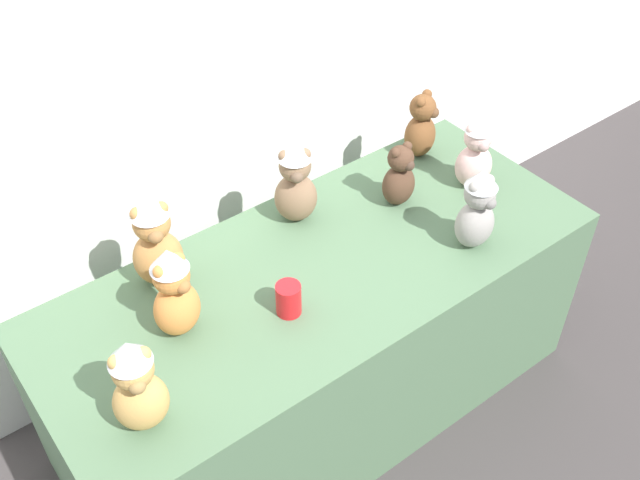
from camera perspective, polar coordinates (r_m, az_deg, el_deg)
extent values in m
plane|color=#3D3838|center=(2.92, 3.08, -15.54)|extent=(10.00, 10.00, 0.00)
cube|color=white|center=(2.59, -8.99, 14.81)|extent=(7.00, 0.08, 2.60)
cube|color=#4C6B4C|center=(2.73, 0.00, -7.77)|extent=(1.93, 0.79, 0.75)
ellipsoid|color=brown|center=(2.93, 7.70, 7.97)|extent=(0.18, 0.17, 0.17)
sphere|color=brown|center=(2.87, 7.93, 10.08)|extent=(0.10, 0.10, 0.10)
sphere|color=brown|center=(2.82, 7.77, 10.48)|extent=(0.04, 0.04, 0.04)
sphere|color=brown|center=(2.87, 8.25, 11.05)|extent=(0.04, 0.04, 0.04)
sphere|color=brown|center=(2.86, 8.74, 9.69)|extent=(0.04, 0.04, 0.04)
ellipsoid|color=#7F6047|center=(2.59, -1.87, 3.29)|extent=(0.19, 0.18, 0.19)
sphere|color=#7F6047|center=(2.50, -1.94, 5.74)|extent=(0.11, 0.11, 0.11)
sphere|color=#7F6047|center=(2.48, -2.76, 6.48)|extent=(0.04, 0.04, 0.04)
sphere|color=#7F6047|center=(2.48, -1.17, 6.62)|extent=(0.04, 0.04, 0.04)
sphere|color=brown|center=(2.47, -1.80, 4.91)|extent=(0.05, 0.05, 0.05)
cone|color=silver|center=(2.46, -1.98, 6.99)|extent=(0.12, 0.12, 0.07)
ellipsoid|color=tan|center=(2.04, -13.62, -12.01)|extent=(0.18, 0.16, 0.18)
sphere|color=tan|center=(1.94, -14.25, -9.63)|extent=(0.11, 0.11, 0.11)
sphere|color=tan|center=(1.91, -15.47, -9.09)|extent=(0.04, 0.04, 0.04)
sphere|color=tan|center=(1.91, -13.47, -8.56)|extent=(0.04, 0.04, 0.04)
sphere|color=olive|center=(1.92, -13.92, -10.84)|extent=(0.05, 0.05, 0.05)
cone|color=silver|center=(1.89, -14.59, -8.38)|extent=(0.12, 0.12, 0.07)
ellipsoid|color=#D17F3D|center=(2.24, -10.95, -5.20)|extent=(0.17, 0.16, 0.18)
sphere|color=#D17F3D|center=(2.15, -11.41, -2.75)|extent=(0.11, 0.11, 0.11)
sphere|color=#D17F3D|center=(2.10, -12.24, -2.42)|extent=(0.04, 0.04, 0.04)
sphere|color=#D17F3D|center=(2.13, -10.89, -1.44)|extent=(0.04, 0.04, 0.04)
sphere|color=#A06536|center=(2.13, -10.54, -3.50)|extent=(0.05, 0.05, 0.05)
cone|color=silver|center=(2.10, -11.65, -1.47)|extent=(0.11, 0.11, 0.07)
ellipsoid|color=beige|center=(2.80, 11.73, 5.61)|extent=(0.17, 0.16, 0.17)
sphere|color=beige|center=(2.73, 12.10, 7.75)|extent=(0.10, 0.10, 0.10)
sphere|color=beige|center=(2.70, 11.61, 8.36)|extent=(0.04, 0.04, 0.04)
sphere|color=beige|center=(2.72, 12.82, 8.54)|extent=(0.04, 0.04, 0.04)
sphere|color=#A88783|center=(2.71, 12.47, 7.08)|extent=(0.04, 0.04, 0.04)
cone|color=silver|center=(2.70, 12.28, 8.83)|extent=(0.11, 0.11, 0.07)
ellipsoid|color=gray|center=(2.54, 11.81, 1.21)|extent=(0.14, 0.12, 0.18)
sphere|color=gray|center=(2.46, 12.23, 3.50)|extent=(0.11, 0.11, 0.11)
sphere|color=gray|center=(2.41, 11.84, 3.97)|extent=(0.04, 0.04, 0.04)
sphere|color=gray|center=(2.45, 12.88, 4.52)|extent=(0.04, 0.04, 0.04)
sphere|color=slate|center=(2.44, 12.95, 2.80)|extent=(0.04, 0.04, 0.04)
cone|color=silver|center=(2.42, 12.44, 4.66)|extent=(0.11, 0.11, 0.07)
ellipsoid|color=#4C3323|center=(2.68, 6.06, 4.25)|extent=(0.14, 0.12, 0.16)
sphere|color=#4C3323|center=(2.61, 6.25, 6.27)|extent=(0.09, 0.09, 0.09)
sphere|color=#4C3323|center=(2.57, 5.86, 6.69)|extent=(0.04, 0.04, 0.04)
sphere|color=#4C3323|center=(2.61, 6.75, 7.18)|extent=(0.04, 0.04, 0.04)
sphere|color=#412E23|center=(2.59, 6.88, 5.73)|extent=(0.04, 0.04, 0.04)
ellipsoid|color=#B27A42|center=(2.40, -12.35, -1.34)|extent=(0.19, 0.17, 0.20)
sphere|color=#B27A42|center=(2.31, -12.87, 1.29)|extent=(0.12, 0.12, 0.12)
sphere|color=#B27A42|center=(2.27, -13.93, 1.94)|extent=(0.04, 0.04, 0.04)
sphere|color=#B27A42|center=(2.28, -12.15, 2.39)|extent=(0.04, 0.04, 0.04)
sphere|color=olive|center=(2.27, -12.57, 0.33)|extent=(0.05, 0.05, 0.05)
cone|color=silver|center=(2.26, -13.13, 2.65)|extent=(0.12, 0.12, 0.08)
cylinder|color=red|center=(2.28, -2.44, -4.57)|extent=(0.08, 0.08, 0.11)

